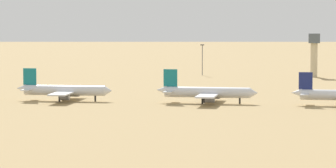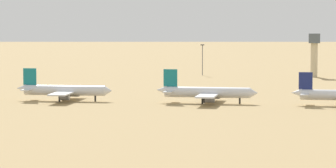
% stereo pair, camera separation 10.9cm
% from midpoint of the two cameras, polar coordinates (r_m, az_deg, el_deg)
% --- Properties ---
extents(ground, '(4000.00, 4000.00, 0.00)m').
position_cam_midpoint_polar(ground, '(276.83, 2.42, -1.29)').
color(ground, tan).
extents(ridge_west, '(337.40, 245.31, 88.43)m').
position_cam_midpoint_polar(ridge_west, '(1397.51, -0.28, 5.05)').
color(ridge_west, '#826A5F').
rests_on(ridge_west, ground).
extents(parked_jet_teal_1, '(32.37, 27.07, 10.73)m').
position_cam_midpoint_polar(parked_jet_teal_1, '(286.21, -6.89, -0.42)').
color(parked_jet_teal_1, silver).
rests_on(parked_jet_teal_1, ground).
extents(parked_jet_teal_2, '(32.82, 27.51, 10.86)m').
position_cam_midpoint_polar(parked_jet_teal_2, '(276.29, 2.53, -0.56)').
color(parked_jet_teal_2, silver).
rests_on(parked_jet_teal_2, ground).
extents(control_tower, '(5.20, 5.20, 20.17)m').
position_cam_midpoint_polar(control_tower, '(406.14, 9.59, 2.17)').
color(control_tower, '#C6B793').
rests_on(control_tower, ground).
extents(light_pole_west, '(1.80, 0.50, 14.78)m').
position_cam_midpoint_polar(light_pole_west, '(412.62, 2.27, 1.77)').
color(light_pole_west, '#59595E').
rests_on(light_pole_west, ground).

